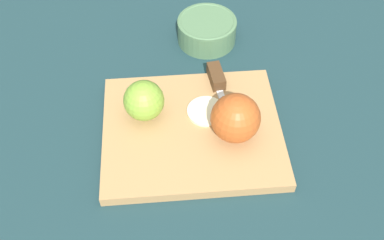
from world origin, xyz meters
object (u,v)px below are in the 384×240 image
apple_half_left (144,100)px  bowl (207,29)px  apple_half_right (236,118)px  knife (217,79)px

apple_half_left → bowl: (0.13, 0.20, -0.03)m
apple_half_left → bowl: bearing=-52.2°
apple_half_right → apple_half_left: bearing=95.3°
apple_half_left → bowl: apple_half_left is taller
apple_half_right → bowl: size_ratio=0.69×
bowl → apple_half_left: bearing=-123.3°
apple_half_left → apple_half_right: bearing=-131.0°
apple_half_left → apple_half_right: apple_half_right is taller
apple_half_left → knife: apple_half_left is taller
apple_half_right → bowl: 0.26m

